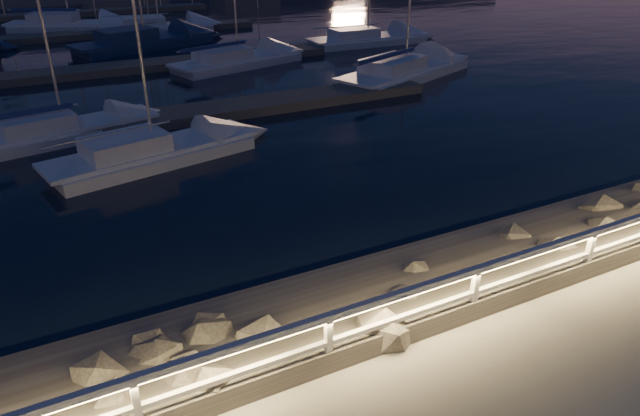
{
  "coord_description": "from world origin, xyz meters",
  "views": [
    {
      "loc": [
        -5.42,
        -6.34,
        6.48
      ],
      "look_at": [
        -0.09,
        4.0,
        0.71
      ],
      "focal_mm": 32.0,
      "sensor_mm": 36.0,
      "label": 1
    }
  ],
  "objects_px": {
    "sailboat_f": "(59,129)",
    "sailboat_g": "(141,41)",
    "sailboat_d": "(403,70)",
    "sailboat_b": "(148,151)",
    "sailboat_h": "(365,38)",
    "sailboat_l": "(156,26)",
    "guard_rail": "(428,296)",
    "sailboat_k": "(67,24)",
    "sailboat_c": "(235,59)"
  },
  "relations": [
    {
      "from": "guard_rail",
      "to": "sailboat_c",
      "type": "height_order",
      "value": "sailboat_c"
    },
    {
      "from": "sailboat_g",
      "to": "sailboat_k",
      "type": "distance_m",
      "value": 10.43
    },
    {
      "from": "sailboat_b",
      "to": "sailboat_h",
      "type": "relative_size",
      "value": 0.86
    },
    {
      "from": "sailboat_c",
      "to": "sailboat_b",
      "type": "bearing_deg",
      "value": -137.1
    },
    {
      "from": "sailboat_c",
      "to": "sailboat_h",
      "type": "height_order",
      "value": "sailboat_h"
    },
    {
      "from": "sailboat_f",
      "to": "sailboat_k",
      "type": "height_order",
      "value": "sailboat_k"
    },
    {
      "from": "sailboat_k",
      "to": "sailboat_l",
      "type": "height_order",
      "value": "sailboat_k"
    },
    {
      "from": "sailboat_b",
      "to": "sailboat_d",
      "type": "height_order",
      "value": "sailboat_d"
    },
    {
      "from": "sailboat_d",
      "to": "sailboat_g",
      "type": "relative_size",
      "value": 0.97
    },
    {
      "from": "sailboat_f",
      "to": "sailboat_h",
      "type": "distance_m",
      "value": 22.62
    },
    {
      "from": "sailboat_g",
      "to": "sailboat_l",
      "type": "bearing_deg",
      "value": 51.49
    },
    {
      "from": "sailboat_k",
      "to": "sailboat_f",
      "type": "bearing_deg",
      "value": -72.05
    },
    {
      "from": "guard_rail",
      "to": "sailboat_b",
      "type": "distance_m",
      "value": 12.22
    },
    {
      "from": "guard_rail",
      "to": "sailboat_k",
      "type": "xyz_separation_m",
      "value": [
        -1.87,
        42.03,
        -0.91
      ]
    },
    {
      "from": "sailboat_c",
      "to": "sailboat_l",
      "type": "bearing_deg",
      "value": 78.98
    },
    {
      "from": "sailboat_c",
      "to": "sailboat_l",
      "type": "xyz_separation_m",
      "value": [
        -1.22,
        13.88,
        -0.01
      ]
    },
    {
      "from": "sailboat_c",
      "to": "sailboat_d",
      "type": "relative_size",
      "value": 0.88
    },
    {
      "from": "sailboat_f",
      "to": "sailboat_g",
      "type": "bearing_deg",
      "value": 57.57
    },
    {
      "from": "sailboat_b",
      "to": "sailboat_l",
      "type": "bearing_deg",
      "value": 64.39
    },
    {
      "from": "sailboat_b",
      "to": "sailboat_h",
      "type": "distance_m",
      "value": 22.83
    },
    {
      "from": "sailboat_d",
      "to": "sailboat_l",
      "type": "relative_size",
      "value": 1.1
    },
    {
      "from": "guard_rail",
      "to": "sailboat_g",
      "type": "distance_m",
      "value": 32.26
    },
    {
      "from": "sailboat_d",
      "to": "sailboat_b",
      "type": "bearing_deg",
      "value": -179.46
    },
    {
      "from": "sailboat_h",
      "to": "guard_rail",
      "type": "bearing_deg",
      "value": -117.67
    },
    {
      "from": "guard_rail",
      "to": "sailboat_d",
      "type": "height_order",
      "value": "sailboat_d"
    },
    {
      "from": "sailboat_k",
      "to": "sailboat_l",
      "type": "relative_size",
      "value": 1.11
    },
    {
      "from": "sailboat_b",
      "to": "sailboat_l",
      "type": "distance_m",
      "value": 26.94
    },
    {
      "from": "sailboat_b",
      "to": "sailboat_c",
      "type": "bearing_deg",
      "value": 46.66
    },
    {
      "from": "guard_rail",
      "to": "sailboat_b",
      "type": "xyz_separation_m",
      "value": [
        -2.31,
        11.96,
        -0.96
      ]
    },
    {
      "from": "guard_rail",
      "to": "sailboat_c",
      "type": "bearing_deg",
      "value": 78.1
    },
    {
      "from": "sailboat_b",
      "to": "sailboat_h",
      "type": "xyz_separation_m",
      "value": [
        17.37,
        14.82,
        0.0
      ]
    },
    {
      "from": "sailboat_b",
      "to": "sailboat_g",
      "type": "relative_size",
      "value": 0.76
    },
    {
      "from": "sailboat_d",
      "to": "sailboat_g",
      "type": "height_order",
      "value": "sailboat_g"
    },
    {
      "from": "sailboat_b",
      "to": "sailboat_k",
      "type": "relative_size",
      "value": 0.78
    },
    {
      "from": "guard_rail",
      "to": "sailboat_f",
      "type": "xyz_separation_m",
      "value": [
        -4.71,
        15.77,
        -0.97
      ]
    },
    {
      "from": "sailboat_f",
      "to": "sailboat_h",
      "type": "bearing_deg",
      "value": 17.73
    },
    {
      "from": "guard_rail",
      "to": "sailboat_c",
      "type": "xyz_separation_m",
      "value": [
        5.12,
        24.3,
        -0.95
      ]
    },
    {
      "from": "guard_rail",
      "to": "sailboat_l",
      "type": "height_order",
      "value": "sailboat_l"
    },
    {
      "from": "sailboat_l",
      "to": "sailboat_c",
      "type": "bearing_deg",
      "value": -79.1
    },
    {
      "from": "sailboat_f",
      "to": "sailboat_d",
      "type": "bearing_deg",
      "value": -4.25
    },
    {
      "from": "guard_rail",
      "to": "sailboat_c",
      "type": "relative_size",
      "value": 3.29
    },
    {
      "from": "sailboat_f",
      "to": "sailboat_g",
      "type": "height_order",
      "value": "sailboat_g"
    },
    {
      "from": "sailboat_d",
      "to": "sailboat_g",
      "type": "xyz_separation_m",
      "value": [
        -10.28,
        14.35,
        0.03
      ]
    },
    {
      "from": "sailboat_l",
      "to": "sailboat_d",
      "type": "bearing_deg",
      "value": -62.64
    },
    {
      "from": "sailboat_h",
      "to": "sailboat_l",
      "type": "relative_size",
      "value": 1.0
    },
    {
      "from": "sailboat_b",
      "to": "sailboat_c",
      "type": "xyz_separation_m",
      "value": [
        7.43,
        12.34,
        0.01
      ]
    },
    {
      "from": "guard_rail",
      "to": "sailboat_l",
      "type": "distance_m",
      "value": 38.39
    },
    {
      "from": "sailboat_d",
      "to": "sailboat_f",
      "type": "xyz_separation_m",
      "value": [
        -16.61,
        -2.07,
        -0.04
      ]
    },
    {
      "from": "sailboat_b",
      "to": "sailboat_g",
      "type": "xyz_separation_m",
      "value": [
        3.93,
        20.24,
        0.06
      ]
    },
    {
      "from": "sailboat_b",
      "to": "sailboat_c",
      "type": "height_order",
      "value": "sailboat_c"
    }
  ]
}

